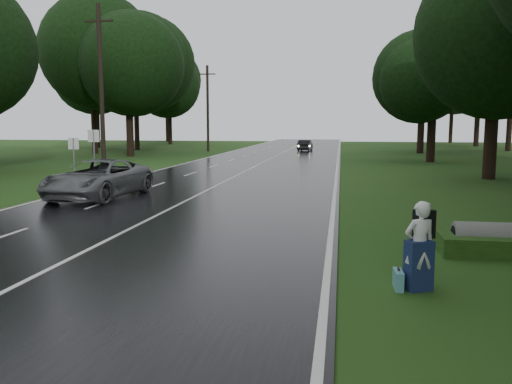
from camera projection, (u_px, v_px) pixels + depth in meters
ground at (64, 264)px, 11.51m from camera, size 160.00×160.00×0.00m
road at (239, 175)px, 31.07m from camera, size 12.00×140.00×0.04m
lane_center at (239, 175)px, 31.07m from camera, size 0.12×140.00×0.01m
grey_car at (98, 179)px, 21.37m from camera, size 3.05×5.85×1.57m
far_car at (305, 145)px, 57.70m from camera, size 1.54×3.80×1.23m
hitchhiker at (420, 249)px, 9.61m from camera, size 0.73×0.70×1.68m
suitcase at (398, 280)px, 9.73m from camera, size 0.17×0.51×0.36m
culvert at (484, 252)px, 12.53m from camera, size 1.48×0.74×0.74m
utility_pole_mid at (104, 173)px, 32.27m from camera, size 1.80×0.28×10.21m
utility_pole_far at (208, 151)px, 57.42m from camera, size 1.80×0.28×9.34m
road_sign_a at (75, 185)px, 26.18m from camera, size 0.57×0.10×2.37m
road_sign_b at (95, 180)px, 28.30m from camera, size 0.66×0.10×2.75m
tree_left_e at (131, 156)px, 48.88m from camera, size 9.48×9.48×14.81m
tree_left_f at (137, 150)px, 61.52m from camera, size 11.20×11.20×17.50m
tree_right_d at (488, 179)px, 29.01m from camera, size 8.41×8.41×13.13m
tree_right_e at (430, 162)px, 41.74m from camera, size 7.64×7.64×11.93m
tree_right_f at (420, 153)px, 53.95m from camera, size 8.72×8.72×13.62m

